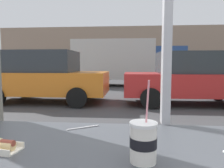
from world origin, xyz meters
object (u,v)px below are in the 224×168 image
at_px(box_truck, 126,61).
at_px(parked_car_orange, 46,77).
at_px(soda_cup_right, 143,141).
at_px(parked_car_red, 189,78).

bearing_deg(box_truck, parked_car_orange, -114.63).
height_order(soda_cup_right, box_truck, box_truck).
bearing_deg(soda_cup_right, parked_car_orange, 114.95).
bearing_deg(box_truck, parked_car_red, -69.51).
relative_size(parked_car_red, box_truck, 0.64).
bearing_deg(soda_cup_right, box_truck, 91.36).
distance_m(soda_cup_right, parked_car_orange, 7.13).
bearing_deg(soda_cup_right, parked_car_red, 73.48).
bearing_deg(parked_car_orange, soda_cup_right, -65.05).
relative_size(soda_cup_right, box_truck, 0.05).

